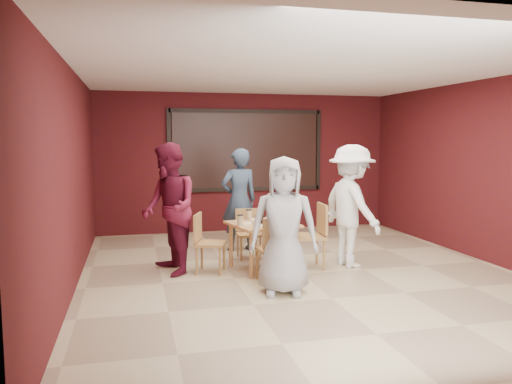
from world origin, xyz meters
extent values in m
plane|color=#C8B88B|center=(0.00, 0.00, 0.00)|extent=(7.00, 7.00, 0.00)
cube|color=black|center=(0.00, 3.45, 1.65)|extent=(3.00, 0.02, 1.50)
cube|color=#B18B48|center=(-0.47, 0.35, 0.67)|extent=(1.03, 1.03, 0.04)
cylinder|color=#B18B48|center=(-0.88, 0.61, 0.32)|extent=(0.06, 0.06, 0.65)
cylinder|color=#B18B48|center=(-0.21, 0.77, 0.32)|extent=(0.06, 0.06, 0.65)
cylinder|color=#B18B48|center=(-0.73, -0.06, 0.32)|extent=(0.06, 0.06, 0.65)
cylinder|color=#B18B48|center=(-0.06, 0.09, 0.32)|extent=(0.06, 0.06, 0.65)
cylinder|color=silver|center=(-0.47, 0.08, 0.69)|extent=(0.22, 0.22, 0.01)
cone|color=gold|center=(-0.47, 0.08, 0.70)|extent=(0.20, 0.20, 0.02)
cylinder|color=beige|center=(-0.35, -0.01, 0.75)|extent=(0.09, 0.09, 0.14)
cylinder|color=black|center=(-0.35, -0.01, 0.83)|extent=(0.09, 0.09, 0.01)
cylinder|color=silver|center=(-0.47, 0.62, 0.69)|extent=(0.22, 0.22, 0.01)
cone|color=gold|center=(-0.47, 0.62, 0.70)|extent=(0.20, 0.20, 0.02)
cylinder|color=beige|center=(-0.59, 0.71, 0.75)|extent=(0.09, 0.09, 0.14)
cylinder|color=black|center=(-0.59, 0.71, 0.83)|extent=(0.09, 0.09, 0.01)
cylinder|color=silver|center=(-0.74, 0.35, 0.69)|extent=(0.22, 0.22, 0.01)
cone|color=gold|center=(-0.74, 0.35, 0.70)|extent=(0.20, 0.20, 0.02)
cylinder|color=beige|center=(-0.83, 0.23, 0.75)|extent=(0.09, 0.09, 0.14)
cylinder|color=black|center=(-0.83, 0.23, 0.83)|extent=(0.09, 0.09, 0.01)
cylinder|color=silver|center=(-0.20, 0.35, 0.69)|extent=(0.22, 0.22, 0.01)
cone|color=gold|center=(-0.20, 0.35, 0.70)|extent=(0.20, 0.20, 0.02)
cylinder|color=beige|center=(-0.11, 0.47, 0.75)|extent=(0.09, 0.09, 0.14)
cylinder|color=black|center=(-0.11, 0.47, 0.83)|extent=(0.09, 0.09, 0.01)
cylinder|color=beige|center=(-0.40, 0.32, 0.73)|extent=(0.06, 0.06, 0.10)
cylinder|color=beige|center=(-0.45, 0.28, 0.73)|extent=(0.05, 0.05, 0.08)
cylinder|color=#B6250D|center=(-0.54, 0.31, 0.76)|extent=(0.07, 0.07, 0.15)
cube|color=black|center=(-0.52, 0.37, 0.74)|extent=(0.12, 0.07, 0.11)
cube|color=#A2733F|center=(-0.48, -0.25, 0.44)|extent=(0.45, 0.45, 0.04)
cylinder|color=#A2733F|center=(-0.32, -0.07, 0.21)|extent=(0.04, 0.04, 0.42)
cylinder|color=#A2733F|center=(-0.66, -0.09, 0.21)|extent=(0.04, 0.04, 0.42)
cylinder|color=#A2733F|center=(-0.29, -0.41, 0.21)|extent=(0.04, 0.04, 0.42)
cylinder|color=#A2733F|center=(-0.64, -0.43, 0.21)|extent=(0.04, 0.04, 0.42)
cube|color=#A2733F|center=(-0.47, -0.44, 0.68)|extent=(0.43, 0.06, 0.41)
cube|color=#A2733F|center=(-0.51, 1.07, 0.38)|extent=(0.39, 0.39, 0.04)
cylinder|color=#A2733F|center=(-0.66, 0.92, 0.18)|extent=(0.03, 0.03, 0.37)
cylinder|color=#A2733F|center=(-0.36, 0.91, 0.18)|extent=(0.03, 0.03, 0.37)
cylinder|color=#A2733F|center=(-0.65, 1.22, 0.18)|extent=(0.03, 0.03, 0.37)
cylinder|color=#A2733F|center=(-0.35, 1.21, 0.18)|extent=(0.03, 0.03, 0.37)
cube|color=#A2733F|center=(-0.50, 1.24, 0.60)|extent=(0.38, 0.04, 0.36)
cube|color=#A2733F|center=(-1.22, 0.39, 0.41)|extent=(0.52, 0.52, 0.04)
cylinder|color=#A2733F|center=(-1.12, 0.18, 0.20)|extent=(0.03, 0.03, 0.40)
cylinder|color=#A2733F|center=(-1.01, 0.49, 0.20)|extent=(0.03, 0.03, 0.40)
cylinder|color=#A2733F|center=(-1.43, 0.29, 0.20)|extent=(0.03, 0.03, 0.40)
cylinder|color=#A2733F|center=(-1.32, 0.60, 0.20)|extent=(0.03, 0.03, 0.40)
cube|color=#A2733F|center=(-1.39, 0.45, 0.65)|extent=(0.17, 0.39, 0.39)
cube|color=#A2733F|center=(0.20, 0.28, 0.47)|extent=(0.49, 0.49, 0.04)
cylinder|color=#A2733F|center=(0.03, 0.48, 0.22)|extent=(0.04, 0.04, 0.45)
cylinder|color=#A2733F|center=(0.00, 0.11, 0.22)|extent=(0.04, 0.04, 0.45)
cylinder|color=#A2733F|center=(0.40, 0.45, 0.22)|extent=(0.04, 0.04, 0.45)
cylinder|color=#A2733F|center=(0.37, 0.08, 0.22)|extent=(0.04, 0.04, 0.45)
cube|color=#A2733F|center=(0.41, 0.26, 0.73)|extent=(0.08, 0.46, 0.44)
imported|color=#A5A5A5|center=(-0.50, -0.79, 0.84)|extent=(0.93, 0.73, 1.68)
imported|color=#304156|center=(-0.53, 1.67, 0.87)|extent=(0.68, 0.49, 1.73)
imported|color=maroon|center=(-1.79, 0.46, 0.92)|extent=(0.88, 1.03, 1.85)
imported|color=white|center=(0.86, 0.25, 0.90)|extent=(0.90, 1.28, 1.80)
camera|label=1|loc=(-2.26, -6.49, 1.90)|focal=35.00mm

